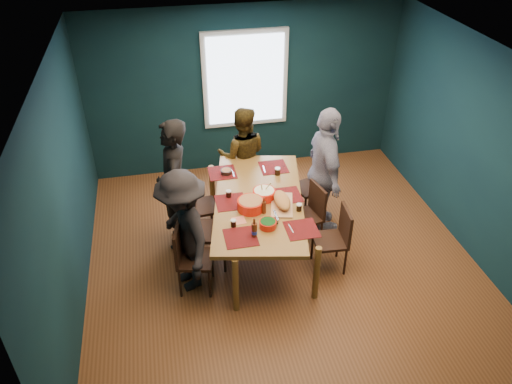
# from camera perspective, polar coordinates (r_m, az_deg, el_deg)

# --- Properties ---
(room) EXTENTS (5.01, 5.01, 2.71)m
(room) POSITION_cam_1_polar(r_m,az_deg,el_deg) (6.14, 2.61, 3.79)
(room) COLOR brown
(room) RESTS_ON ground
(dining_table) EXTENTS (1.51, 2.37, 0.83)m
(dining_table) POSITION_cam_1_polar(r_m,az_deg,el_deg) (6.40, 0.31, -1.37)
(dining_table) COLOR olive
(dining_table) RESTS_ON floor
(chair_left_far) EXTENTS (0.46, 0.46, 0.93)m
(chair_left_far) POSITION_cam_1_polar(r_m,az_deg,el_deg) (6.84, -7.09, -1.23)
(chair_left_far) COLOR #321B10
(chair_left_far) RESTS_ON floor
(chair_left_mid) EXTENTS (0.56, 0.56, 1.03)m
(chair_left_mid) POSITION_cam_1_polar(r_m,az_deg,el_deg) (6.33, -6.25, -3.74)
(chair_left_mid) COLOR #321B10
(chair_left_mid) RESTS_ON floor
(chair_left_near) EXTENTS (0.50, 0.50, 0.92)m
(chair_left_near) POSITION_cam_1_polar(r_m,az_deg,el_deg) (6.03, -7.83, -6.98)
(chair_left_near) COLOR #321B10
(chair_left_near) RESTS_ON floor
(chair_right_far) EXTENTS (0.52, 0.52, 0.92)m
(chair_right_far) POSITION_cam_1_polar(r_m,az_deg,el_deg) (7.31, 6.76, 1.30)
(chair_right_far) COLOR #321B10
(chair_right_far) RESTS_ON floor
(chair_right_mid) EXTENTS (0.48, 0.48, 0.88)m
(chair_right_mid) POSITION_cam_1_polar(r_m,az_deg,el_deg) (6.73, 6.26, -2.09)
(chair_right_mid) COLOR #321B10
(chair_right_mid) RESTS_ON floor
(chair_right_near) EXTENTS (0.43, 0.43, 0.89)m
(chair_right_near) POSITION_cam_1_polar(r_m,az_deg,el_deg) (6.36, 9.24, -4.84)
(chair_right_near) COLOR #321B10
(chair_right_near) RESTS_ON floor
(person_far_left) EXTENTS (0.49, 0.70, 1.84)m
(person_far_left) POSITION_cam_1_polar(r_m,az_deg,el_deg) (6.54, -9.29, 0.73)
(person_far_left) COLOR black
(person_far_left) RESTS_ON floor
(person_back) EXTENTS (0.84, 0.70, 1.53)m
(person_back) POSITION_cam_1_polar(r_m,az_deg,el_deg) (7.41, -1.57, 4.16)
(person_back) COLOR black
(person_back) RESTS_ON floor
(person_right) EXTENTS (0.48, 1.09, 1.85)m
(person_right) POSITION_cam_1_polar(r_m,az_deg,el_deg) (6.78, 7.87, 2.25)
(person_right) COLOR silver
(person_right) RESTS_ON floor
(person_near_left) EXTENTS (0.85, 1.17, 1.62)m
(person_near_left) POSITION_cam_1_polar(r_m,az_deg,el_deg) (5.91, -8.25, -4.55)
(person_near_left) COLOR black
(person_near_left) RESTS_ON floor
(bowl_salad) EXTENTS (0.33, 0.33, 0.14)m
(bowl_salad) POSITION_cam_1_polar(r_m,az_deg,el_deg) (6.13, -0.63, -1.42)
(bowl_salad) COLOR red
(bowl_salad) RESTS_ON dining_table
(bowl_dumpling) EXTENTS (0.29, 0.29, 0.27)m
(bowl_dumpling) POSITION_cam_1_polar(r_m,az_deg,el_deg) (6.33, 0.93, -0.19)
(bowl_dumpling) COLOR red
(bowl_dumpling) RESTS_ON dining_table
(bowl_herbs) EXTENTS (0.20, 0.20, 0.09)m
(bowl_herbs) POSITION_cam_1_polar(r_m,az_deg,el_deg) (5.86, 1.37, -3.65)
(bowl_herbs) COLOR red
(bowl_herbs) RESTS_ON dining_table
(cutting_board) EXTENTS (0.39, 0.68, 0.15)m
(cutting_board) POSITION_cam_1_polar(r_m,az_deg,el_deg) (6.20, 2.98, -1.08)
(cutting_board) COLOR tan
(cutting_board) RESTS_ON dining_table
(small_bowl) EXTENTS (0.15, 0.15, 0.06)m
(small_bowl) POSITION_cam_1_polar(r_m,az_deg,el_deg) (6.85, -3.41, 2.35)
(small_bowl) COLOR black
(small_bowl) RESTS_ON dining_table
(beer_bottle_a) EXTENTS (0.07, 0.07, 0.25)m
(beer_bottle_a) POSITION_cam_1_polar(r_m,az_deg,el_deg) (5.69, -0.19, -4.36)
(beer_bottle_a) COLOR #4D1F0D
(beer_bottle_a) RESTS_ON dining_table
(beer_bottle_b) EXTENTS (0.06, 0.06, 0.22)m
(beer_bottle_b) POSITION_cam_1_polar(r_m,az_deg,el_deg) (6.06, 0.90, -1.73)
(beer_bottle_b) COLOR #4D1F0D
(beer_bottle_b) RESTS_ON dining_table
(cola_glass_a) EXTENTS (0.07, 0.07, 0.09)m
(cola_glass_a) POSITION_cam_1_polar(r_m,az_deg,el_deg) (5.87, -2.60, -3.54)
(cola_glass_a) COLOR black
(cola_glass_a) RESTS_ON dining_table
(cola_glass_b) EXTENTS (0.07, 0.07, 0.10)m
(cola_glass_b) POSITION_cam_1_polar(r_m,az_deg,el_deg) (6.14, 4.94, -1.72)
(cola_glass_b) COLOR black
(cola_glass_b) RESTS_ON dining_table
(cola_glass_c) EXTENTS (0.08, 0.08, 0.10)m
(cola_glass_c) POSITION_cam_1_polar(r_m,az_deg,el_deg) (6.81, 2.47, 2.42)
(cola_glass_c) COLOR black
(cola_glass_c) RESTS_ON dining_table
(cola_glass_d) EXTENTS (0.07, 0.07, 0.10)m
(cola_glass_d) POSITION_cam_1_polar(r_m,az_deg,el_deg) (6.36, -3.14, -0.19)
(cola_glass_d) COLOR black
(cola_glass_d) RESTS_ON dining_table
(napkin_a) EXTENTS (0.20, 0.20, 0.00)m
(napkin_a) POSITION_cam_1_polar(r_m,az_deg,el_deg) (6.47, 3.64, -0.12)
(napkin_a) COLOR #DD735D
(napkin_a) RESTS_ON dining_table
(napkin_b) EXTENTS (0.17, 0.17, 0.00)m
(napkin_b) POSITION_cam_1_polar(r_m,az_deg,el_deg) (5.98, -1.98, -3.29)
(napkin_b) COLOR #DD735D
(napkin_b) RESTS_ON dining_table
(napkin_c) EXTENTS (0.14, 0.14, 0.00)m
(napkin_c) POSITION_cam_1_polar(r_m,az_deg,el_deg) (5.88, 4.79, -4.22)
(napkin_c) COLOR #DD735D
(napkin_c) RESTS_ON dining_table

